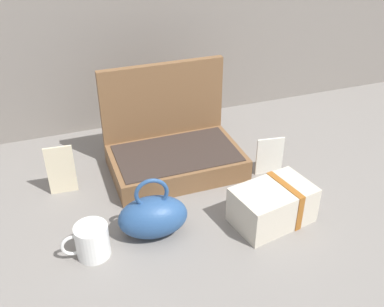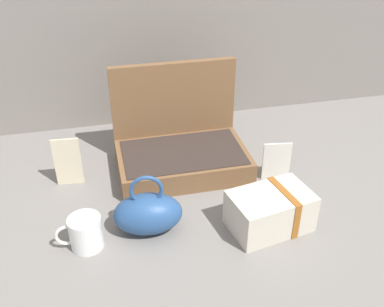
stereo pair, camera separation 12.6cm
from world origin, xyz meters
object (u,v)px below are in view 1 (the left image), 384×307
Objects in this scene: cream_toiletry_bag at (273,205)px; info_card_left at (270,156)px; coffee_mug at (91,241)px; open_suitcase at (173,147)px; teal_pouch_handbag at (153,216)px; poster_card_right at (61,170)px.

cream_toiletry_bag is 1.85× the size of info_card_left.
coffee_mug is at bearing 175.90° from cream_toiletry_bag.
info_card_left is (0.28, -0.15, -0.01)m from open_suitcase.
open_suitcase is at bearing 63.20° from teal_pouch_handbag.
open_suitcase reaches higher than teal_pouch_handbag.
poster_card_right is (-0.55, 0.34, 0.03)m from cream_toiletry_bag.
teal_pouch_handbag is at bearing 8.21° from coffee_mug.
info_card_left is 0.66m from poster_card_right.
open_suitcase is 0.34m from teal_pouch_handbag.
open_suitcase is at bearing 8.42° from poster_card_right.
teal_pouch_handbag reaches higher than coffee_mug.
cream_toiletry_bag is at bearing -107.25° from info_card_left.
cream_toiletry_bag is at bearing -63.89° from open_suitcase.
coffee_mug is at bearing -171.79° from teal_pouch_handbag.
open_suitcase is 3.23× the size of info_card_left.
poster_card_right is at bearing 127.07° from teal_pouch_handbag.
poster_card_right reaches higher than info_card_left.
teal_pouch_handbag is at bearing 169.67° from cream_toiletry_bag.
info_card_left is 0.80× the size of poster_card_right.
info_card_left is (0.10, 0.22, 0.01)m from cream_toiletry_bag.
cream_toiletry_bag is (0.18, -0.37, -0.02)m from open_suitcase.
poster_card_right reaches higher than coffee_mug.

